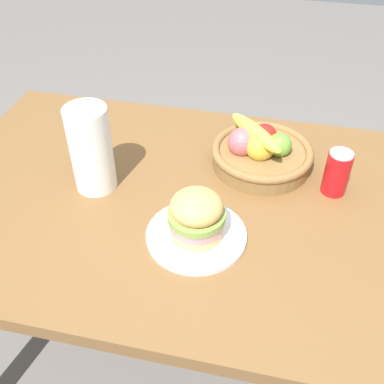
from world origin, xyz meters
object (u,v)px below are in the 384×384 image
object	(u,v)px
fruit_basket	(261,151)
paper_towel_roll	(92,148)
plate	(196,235)
sandwich	(196,215)
soda_can	(337,173)

from	to	relation	value
fruit_basket	paper_towel_roll	bearing A→B (deg)	-156.58
fruit_basket	paper_towel_roll	world-z (taller)	paper_towel_roll
plate	sandwich	size ratio (longest dim) A/B	1.79
soda_can	plate	bearing A→B (deg)	-142.33
sandwich	fruit_basket	size ratio (longest dim) A/B	0.47
sandwich	soda_can	world-z (taller)	sandwich
fruit_basket	soda_can	bearing A→B (deg)	-19.39
sandwich	fruit_basket	bearing A→B (deg)	69.99
sandwich	paper_towel_roll	world-z (taller)	paper_towel_roll
plate	sandwich	world-z (taller)	sandwich
plate	fruit_basket	bearing A→B (deg)	69.99
soda_can	fruit_basket	size ratio (longest dim) A/B	0.43
plate	paper_towel_roll	distance (m)	0.36
soda_can	fruit_basket	bearing A→B (deg)	160.61
plate	fruit_basket	world-z (taller)	fruit_basket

